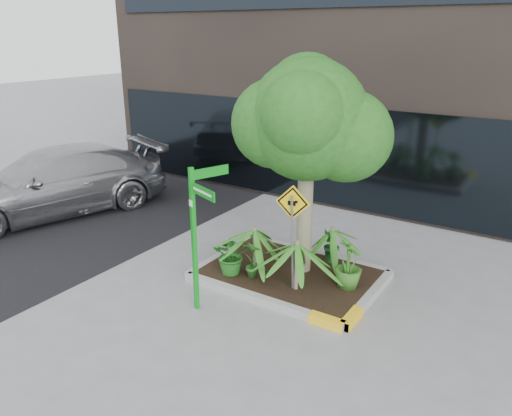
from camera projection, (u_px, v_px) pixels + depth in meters
The scene contains 14 objects.
ground at pixel (272, 282), 9.42m from camera, with size 80.00×80.00×0.00m, color gray.
asphalt_road at pixel (54, 216), 12.73m from camera, with size 7.00×80.00×0.01m, color black.
planter at pixel (290, 275), 9.48m from camera, with size 3.35×2.36×0.15m.
tree at pixel (308, 120), 8.65m from camera, with size 2.75×2.44×4.13m.
palm_front at pixel (297, 244), 8.58m from camera, with size 1.05×1.05×1.17m.
palm_left at pixel (255, 230), 9.34m from camera, with size 0.98×0.98×1.09m.
palm_back at pixel (332, 229), 9.66m from camera, with size 0.84×0.84×0.93m.
parked_car at pixel (53, 182), 12.73m from camera, with size 2.32×5.72×1.66m, color #9D9DA2.
shrub_a at pixel (232, 254), 9.31m from camera, with size 0.69×0.69×0.77m, color #1D631C.
shrub_b at pixel (349, 265), 8.79m from camera, with size 0.49×0.49×0.87m, color #336C20.
shrub_c at pixel (253, 259), 9.16m from camera, with size 0.39×0.39×0.74m, color #27621E.
shrub_d at pixel (331, 245), 9.78m from camera, with size 0.39×0.39×0.71m, color #1B5D21.
street_sign_post at pixel (197, 225), 8.01m from camera, with size 0.69×0.90×2.49m.
cattle_sign at pixel (293, 221), 8.35m from camera, with size 0.59×0.23×1.95m.
Camera 1 is at (4.29, -7.23, 4.47)m, focal length 35.00 mm.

